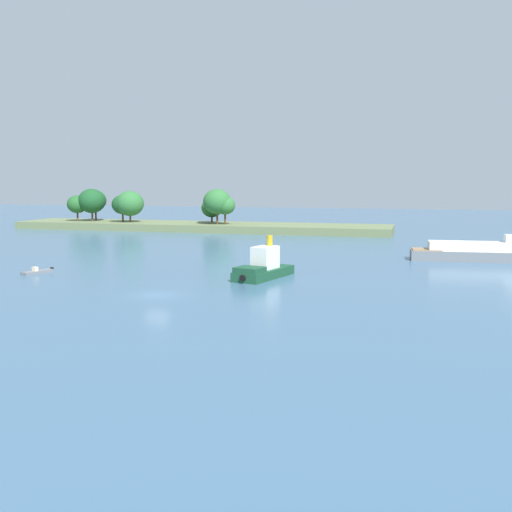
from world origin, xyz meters
name	(u,v)px	position (x,y,z in m)	size (l,w,h in m)	color
ground_plane	(157,295)	(0.00, 0.00, 0.00)	(400.00, 400.00, 0.00)	#3D607F
treeline_island	(177,218)	(-29.70, 74.98, 2.78)	(88.53, 15.51, 9.61)	#66754C
white_riverboat	(492,252)	(34.95, 35.54, 1.28)	(22.54, 5.60, 5.24)	slate
small_motorboat	(38,272)	(-20.03, 8.73, 0.22)	(2.52, 4.19, 0.86)	slate
tugboat	(263,267)	(7.48, 12.94, 1.23)	(5.62, 9.82, 4.87)	#19472D
channel_buoy_red	(430,249)	(26.76, 42.57, 0.81)	(0.70, 0.70, 1.90)	red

